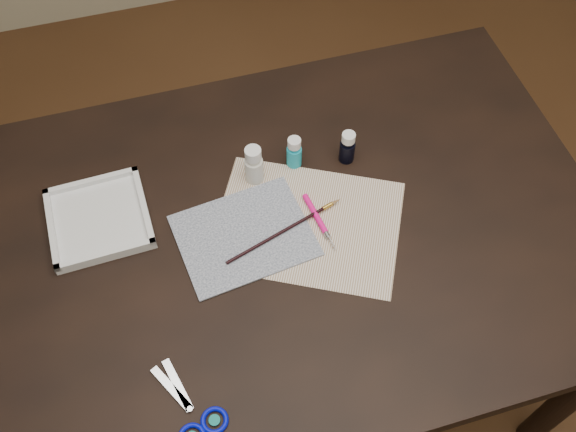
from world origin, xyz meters
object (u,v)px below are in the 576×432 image
object	(u,v)px
paint_bottle_white	(254,165)
scissors	(181,404)
paint_bottle_navy	(347,147)
paper	(308,224)
palette_tray	(99,218)
canvas	(244,235)
paint_bottle_cyan	(294,152)

from	to	relation	value
paint_bottle_white	scissors	bearing A→B (deg)	-119.05
paint_bottle_navy	scissors	xyz separation A→B (m)	(-0.45, -0.43, -0.04)
scissors	paint_bottle_white	bearing A→B (deg)	-57.50
paper	palette_tray	distance (m)	0.42
canvas	scissors	world-z (taller)	scissors
paper	paint_bottle_navy	distance (m)	0.19
paint_bottle_cyan	paper	bearing A→B (deg)	-96.19
paper	palette_tray	size ratio (longest dim) A/B	1.86
paper	paint_bottle_navy	xyz separation A→B (m)	(0.13, 0.14, 0.04)
paint_bottle_cyan	paint_bottle_white	bearing A→B (deg)	-170.66
paint_bottle_navy	canvas	bearing A→B (deg)	-153.34
paper	paint_bottle_cyan	size ratio (longest dim) A/B	4.68
paper	paint_bottle_navy	size ratio (longest dim) A/B	4.58
canvas	paint_bottle_white	size ratio (longest dim) A/B	2.73
canvas	scissors	xyz separation A→B (m)	(-0.19, -0.30, 0.00)
paint_bottle_white	paint_bottle_cyan	distance (m)	0.09
scissors	palette_tray	bearing A→B (deg)	-16.45
paint_bottle_cyan	canvas	bearing A→B (deg)	-134.71
paint_bottle_cyan	scissors	world-z (taller)	paint_bottle_cyan
paper	paint_bottle_navy	world-z (taller)	paint_bottle_navy
paint_bottle_cyan	scissors	distance (m)	0.56
paper	paint_bottle_white	distance (m)	0.17
paint_bottle_white	palette_tray	world-z (taller)	paint_bottle_white
paint_bottle_white	scissors	size ratio (longest dim) A/B	0.51
paint_bottle_cyan	scissors	size ratio (longest dim) A/B	0.42
paint_bottle_white	palette_tray	distance (m)	0.33
paint_bottle_cyan	paint_bottle_navy	bearing A→B (deg)	-9.43
paper	scissors	world-z (taller)	scissors
canvas	palette_tray	world-z (taller)	palette_tray
paper	canvas	xyz separation A→B (m)	(-0.13, 0.01, 0.00)
paint_bottle_white	paint_bottle_navy	bearing A→B (deg)	-1.01
paint_bottle_cyan	scissors	bearing A→B (deg)	-126.53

